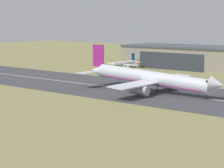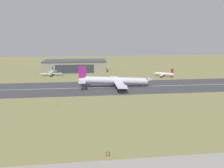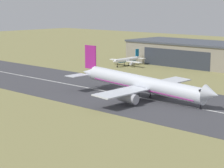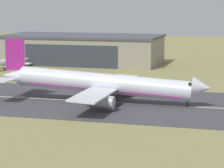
{
  "view_description": "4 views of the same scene",
  "coord_description": "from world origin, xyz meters",
  "px_view_note": "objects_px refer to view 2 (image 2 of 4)",
  "views": [
    {
      "loc": [
        101.38,
        0.51,
        25.37
      ],
      "look_at": [
        13.62,
        107.48,
        5.48
      ],
      "focal_mm": 70.0,
      "sensor_mm": 36.0,
      "label": 1
    },
    {
      "loc": [
        -8.19,
        -28.62,
        37.26
      ],
      "look_at": [
        6.94,
        99.21,
        9.23
      ],
      "focal_mm": 35.0,
      "sensor_mm": 36.0,
      "label": 2
    },
    {
      "loc": [
        103.69,
        17.26,
        31.47
      ],
      "look_at": [
        20.79,
        106.53,
        9.0
      ],
      "focal_mm": 70.0,
      "sensor_mm": 36.0,
      "label": 3
    },
    {
      "loc": [
        53.23,
        -1.68,
        26.56
      ],
      "look_at": [
        22.45,
        107.41,
        8.67
      ],
      "focal_mm": 85.0,
      "sensor_mm": 36.0,
      "label": 4
    }
  ],
  "objects_px": {
    "airplane_parked_west": "(163,74)",
    "runway_sign": "(108,153)",
    "airplane_landing": "(116,81)",
    "airplane_parked_centre": "(51,73)",
    "windsock_pole": "(54,99)"
  },
  "relations": [
    {
      "from": "airplane_landing",
      "to": "runway_sign",
      "type": "xyz_separation_m",
      "value": [
        -15.84,
        -95.79,
        -3.8
      ]
    },
    {
      "from": "airplane_parked_centre",
      "to": "runway_sign",
      "type": "distance_m",
      "value": 156.71
    },
    {
      "from": "airplane_landing",
      "to": "runway_sign",
      "type": "relative_size",
      "value": 35.08
    },
    {
      "from": "windsock_pole",
      "to": "runway_sign",
      "type": "distance_m",
      "value": 56.63
    },
    {
      "from": "airplane_landing",
      "to": "runway_sign",
      "type": "distance_m",
      "value": 97.17
    },
    {
      "from": "runway_sign",
      "to": "airplane_parked_centre",
      "type": "bearing_deg",
      "value": 104.77
    },
    {
      "from": "airplane_parked_west",
      "to": "runway_sign",
      "type": "distance_m",
      "value": 149.76
    },
    {
      "from": "airplane_parked_centre",
      "to": "runway_sign",
      "type": "relative_size",
      "value": 12.63
    },
    {
      "from": "airplane_parked_centre",
      "to": "runway_sign",
      "type": "bearing_deg",
      "value": -75.23
    },
    {
      "from": "airplane_parked_west",
      "to": "windsock_pole",
      "type": "distance_m",
      "value": 122.39
    },
    {
      "from": "airplane_landing",
      "to": "airplane_parked_west",
      "type": "bearing_deg",
      "value": 37.28
    },
    {
      "from": "airplane_parked_west",
      "to": "airplane_parked_centre",
      "type": "relative_size",
      "value": 0.94
    },
    {
      "from": "windsock_pole",
      "to": "airplane_parked_centre",
      "type": "bearing_deg",
      "value": 99.26
    },
    {
      "from": "airplane_landing",
      "to": "airplane_parked_centre",
      "type": "distance_m",
      "value": 78.89
    },
    {
      "from": "airplane_landing",
      "to": "windsock_pole",
      "type": "distance_m",
      "value": 59.45
    }
  ]
}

